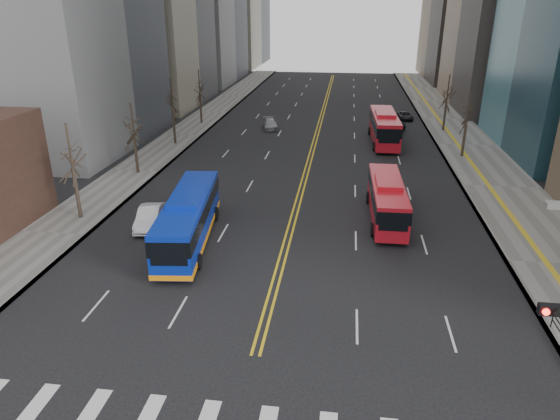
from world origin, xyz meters
TOP-DOWN VIEW (x-y plane):
  - sidewalk_right at (17.50, 45.00)m, footprint 7.00×130.00m
  - sidewalk_left at (-16.50, 45.00)m, footprint 5.00×130.00m
  - centerline at (0.00, 55.00)m, footprint 0.55×100.00m
  - street_trees at (-7.18, 34.55)m, footprint 35.20×47.20m
  - blue_bus at (-6.59, 16.31)m, footprint 3.89×12.11m
  - red_bus_near at (6.93, 22.03)m, footprint 2.71×9.95m
  - red_bus_far at (8.01, 45.03)m, footprint 3.22×11.66m
  - car_white at (-10.25, 18.36)m, footprint 2.26×4.62m
  - car_dark_mid at (10.08, 50.74)m, footprint 2.70×3.88m
  - car_silver at (-6.30, 50.45)m, footprint 2.70×4.48m
  - car_dark_far at (11.80, 58.50)m, footprint 2.32×4.03m

SIDE VIEW (x-z plane):
  - centerline at x=0.00m, z-range 0.00..0.01m
  - sidewalk_right at x=17.50m, z-range 0.00..0.15m
  - sidewalk_left at x=-16.50m, z-range 0.00..0.15m
  - car_dark_far at x=11.80m, z-range 0.00..1.06m
  - car_silver at x=-6.30m, z-range 0.00..1.21m
  - car_dark_mid at x=10.08m, z-range 0.00..1.23m
  - car_white at x=-10.25m, z-range 0.00..1.46m
  - red_bus_near at x=6.93m, z-range 0.19..3.36m
  - blue_bus at x=-6.59m, z-range 0.08..3.55m
  - red_bus_far at x=8.01m, z-range 0.20..3.87m
  - street_trees at x=-7.18m, z-range 1.07..8.67m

